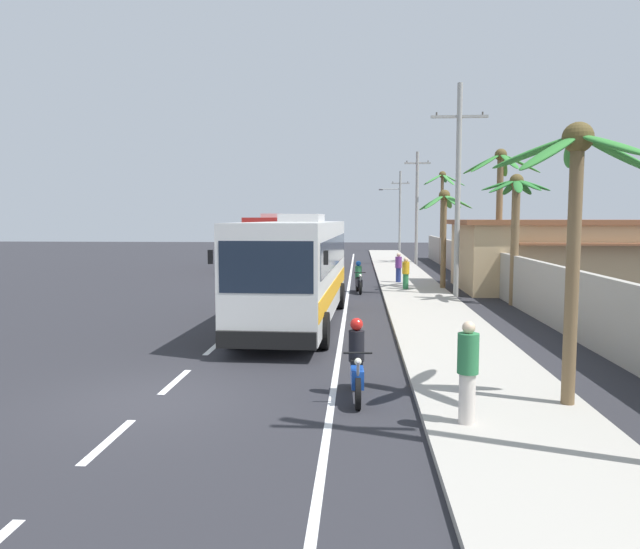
% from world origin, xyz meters
% --- Properties ---
extents(ground_plane, '(160.00, 160.00, 0.00)m').
position_xyz_m(ground_plane, '(0.00, 0.00, 0.00)').
color(ground_plane, '#28282D').
extents(sidewalk_kerb, '(3.20, 90.00, 0.14)m').
position_xyz_m(sidewalk_kerb, '(6.80, 10.00, 0.07)').
color(sidewalk_kerb, '#A8A399').
rests_on(sidewalk_kerb, ground).
extents(lane_markings, '(3.69, 71.00, 0.01)m').
position_xyz_m(lane_markings, '(2.14, 14.57, 0.00)').
color(lane_markings, white).
rests_on(lane_markings, ground).
extents(boundary_wall, '(0.24, 60.00, 2.08)m').
position_xyz_m(boundary_wall, '(10.60, 14.00, 1.04)').
color(boundary_wall, '#9E998E').
rests_on(boundary_wall, ground).
extents(coach_bus_foreground, '(3.26, 11.77, 3.78)m').
position_xyz_m(coach_bus_foreground, '(1.94, 9.07, 1.97)').
color(coach_bus_foreground, silver).
rests_on(coach_bus_foreground, ground).
extents(coach_bus_far_lane, '(3.22, 12.42, 3.97)m').
position_xyz_m(coach_bus_far_lane, '(-1.91, 32.19, 2.06)').
color(coach_bus_far_lane, red).
rests_on(coach_bus_far_lane, ground).
extents(motorcycle_beside_bus, '(0.56, 1.96, 1.55)m').
position_xyz_m(motorcycle_beside_bus, '(4.07, 17.74, 0.64)').
color(motorcycle_beside_bus, black).
rests_on(motorcycle_beside_bus, ground).
extents(motorcycle_trailing, '(0.56, 1.96, 1.61)m').
position_xyz_m(motorcycle_trailing, '(4.03, 0.48, 0.66)').
color(motorcycle_trailing, black).
rests_on(motorcycle_trailing, ground).
extents(pedestrian_near_kerb, '(0.36, 0.36, 1.61)m').
position_xyz_m(pedestrian_near_kerb, '(6.25, 21.46, 0.98)').
color(pedestrian_near_kerb, navy).
rests_on(pedestrian_near_kerb, sidewalk_kerb).
extents(pedestrian_midwalk, '(0.36, 0.36, 1.57)m').
position_xyz_m(pedestrian_midwalk, '(6.40, 18.27, 0.96)').
color(pedestrian_midwalk, '#2D7A47').
rests_on(pedestrian_midwalk, sidewalk_kerb).
extents(pedestrian_far_walk, '(0.36, 0.36, 1.76)m').
position_xyz_m(pedestrian_far_walk, '(5.92, -1.31, 1.06)').
color(pedestrian_far_walk, beige).
rests_on(pedestrian_far_walk, sidewalk_kerb).
extents(utility_pole_mid, '(2.56, 0.24, 9.68)m').
position_xyz_m(utility_pole_mid, '(8.56, 16.39, 5.06)').
color(utility_pole_mid, '#9E9E99').
rests_on(utility_pole_mid, ground).
extents(utility_pole_far, '(2.03, 0.24, 8.78)m').
position_xyz_m(utility_pole_far, '(8.55, 35.69, 4.59)').
color(utility_pole_far, '#9E9E99').
rests_on(utility_pole_far, ground).
extents(utility_pole_distant, '(3.35, 0.24, 8.81)m').
position_xyz_m(utility_pole_distant, '(8.48, 54.99, 4.71)').
color(utility_pole_distant, '#9E9E99').
rests_on(utility_pole_distant, ground).
extents(palm_nearest, '(2.95, 3.05, 5.36)m').
position_xyz_m(palm_nearest, '(8.01, -0.09, 4.04)').
color(palm_nearest, brown).
rests_on(palm_nearest, ground).
extents(palm_second, '(2.70, 2.76, 5.05)m').
position_xyz_m(palm_second, '(8.31, 18.87, 3.70)').
color(palm_second, brown).
rests_on(palm_second, ground).
extents(palm_third, '(3.29, 3.58, 7.33)m').
position_xyz_m(palm_third, '(10.59, 36.35, 5.47)').
color(palm_third, brown).
rests_on(palm_third, ground).
extents(palm_fourth, '(3.52, 3.60, 6.87)m').
position_xyz_m(palm_fourth, '(10.63, 17.27, 4.83)').
color(palm_fourth, brown).
rests_on(palm_fourth, ground).
extents(palm_farthest, '(2.82, 2.75, 5.46)m').
position_xyz_m(palm_farthest, '(10.54, 13.91, 3.83)').
color(palm_farthest, brown).
rests_on(palm_farthest, ground).
extents(roadside_building, '(12.99, 7.57, 3.57)m').
position_xyz_m(roadside_building, '(15.42, 19.41, 1.80)').
color(roadside_building, tan).
rests_on(roadside_building, ground).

